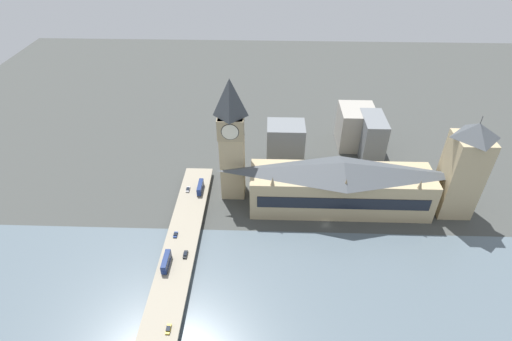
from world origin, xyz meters
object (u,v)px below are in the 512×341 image
(parliament_hall, at_px, (341,186))
(double_decker_bus_mid, at_px, (200,187))
(clock_tower, at_px, (232,138))
(car_northbound_tail, at_px, (175,235))
(road_bridge, at_px, (173,277))
(double_decker_bus_lead, at_px, (166,261))
(victoria_tower, at_px, (463,170))
(car_northbound_mid, at_px, (185,254))
(car_southbound_lead, at_px, (188,189))
(car_northbound_lead, at_px, (168,329))

(parliament_hall, relative_size, double_decker_bus_mid, 8.55)
(parliament_hall, bearing_deg, clock_tower, 79.62)
(clock_tower, bearing_deg, car_northbound_tail, 146.93)
(road_bridge, relative_size, double_decker_bus_lead, 14.27)
(victoria_tower, xyz_separation_m, car_northbound_mid, (-42.52, 140.31, -22.64))
(victoria_tower, distance_m, car_southbound_lead, 149.47)
(car_northbound_lead, height_order, car_southbound_lead, car_southbound_lead)
(road_bridge, relative_size, car_northbound_tail, 43.05)
(double_decker_bus_lead, relative_size, car_southbound_lead, 2.45)
(clock_tower, relative_size, car_northbound_lead, 16.18)
(car_northbound_lead, bearing_deg, clock_tower, -11.53)
(clock_tower, height_order, car_southbound_lead, clock_tower)
(clock_tower, relative_size, victoria_tower, 1.21)
(double_decker_bus_mid, bearing_deg, car_northbound_mid, 179.99)
(road_bridge, relative_size, car_southbound_lead, 34.90)
(car_northbound_mid, bearing_deg, car_southbound_lead, 8.39)
(double_decker_bus_lead, height_order, double_decker_bus_mid, double_decker_bus_lead)
(double_decker_bus_mid, bearing_deg, car_northbound_tail, 168.60)
(clock_tower, relative_size, road_bridge, 0.43)
(road_bridge, xyz_separation_m, car_southbound_lead, (61.45, 3.50, 1.50))
(clock_tower, xyz_separation_m, car_southbound_lead, (-4.03, 26.23, -32.89))
(car_northbound_lead, bearing_deg, road_bridge, 8.12)
(parliament_hall, xyz_separation_m, car_northbound_mid, (-42.47, 78.43, -10.18))
(parliament_hall, distance_m, car_northbound_tail, 91.29)
(clock_tower, distance_m, road_bridge, 77.38)
(victoria_tower, distance_m, road_bridge, 155.99)
(clock_tower, bearing_deg, car_northbound_lead, 168.47)
(parliament_hall, distance_m, double_decker_bus_lead, 99.33)
(double_decker_bus_mid, bearing_deg, victoria_tower, -92.82)
(victoria_tower, xyz_separation_m, road_bridge, (-54.65, 144.08, -24.20))
(road_bridge, bearing_deg, car_northbound_lead, -171.88)
(car_northbound_lead, bearing_deg, car_southbound_lead, 4.75)
(car_northbound_mid, height_order, car_southbound_lead, car_northbound_mid)
(car_northbound_mid, relative_size, car_northbound_tail, 1.24)
(double_decker_bus_mid, distance_m, car_southbound_lead, 7.51)
(road_bridge, distance_m, double_decker_bus_lead, 7.82)
(car_northbound_tail, height_order, car_southbound_lead, car_southbound_lead)
(clock_tower, xyz_separation_m, double_decker_bus_lead, (-59.69, 26.66, -30.89))
(double_decker_bus_mid, xyz_separation_m, car_northbound_lead, (-88.59, -0.08, -1.84))
(car_southbound_lead, bearing_deg, car_northbound_lead, -175.25)
(parliament_hall, height_order, road_bridge, parliament_hall)
(road_bridge, distance_m, car_southbound_lead, 61.57)
(victoria_tower, bearing_deg, car_southbound_lead, 87.36)
(parliament_hall, height_order, car_northbound_mid, parliament_hall)
(victoria_tower, bearing_deg, road_bridge, 110.77)
(car_southbound_lead, bearing_deg, road_bridge, -176.74)
(car_southbound_lead, bearing_deg, double_decker_bus_mid, -89.06)
(double_decker_bus_lead, height_order, car_northbound_mid, double_decker_bus_lead)
(parliament_hall, distance_m, car_northbound_lead, 113.59)
(parliament_hall, relative_size, victoria_tower, 1.66)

